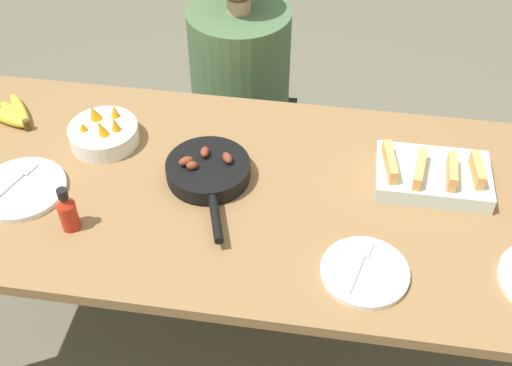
{
  "coord_description": "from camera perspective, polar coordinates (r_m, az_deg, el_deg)",
  "views": [
    {
      "loc": [
        0.19,
        -1.23,
        1.94
      ],
      "look_at": [
        0.0,
        0.0,
        0.73
      ],
      "focal_mm": 45.0,
      "sensor_mm": 36.0,
      "label": 1
    }
  ],
  "objects": [
    {
      "name": "melon_tray",
      "position": [
        1.82,
        15.4,
        0.67
      ],
      "size": [
        0.31,
        0.2,
        0.1
      ],
      "color": "silver",
      "rests_on": "dining_table"
    },
    {
      "name": "person_figure",
      "position": [
        2.46,
        -1.36,
        6.53
      ],
      "size": [
        0.4,
        0.4,
        1.09
      ],
      "color": "black",
      "rests_on": "ground_plane"
    },
    {
      "name": "skillet",
      "position": [
        1.77,
        -4.26,
        1.04
      ],
      "size": [
        0.23,
        0.38,
        0.08
      ],
      "rotation": [
        0.0,
        0.0,
        5.02
      ],
      "color": "black",
      "rests_on": "dining_table"
    },
    {
      "name": "fruit_bowl_mango",
      "position": [
        1.94,
        -13.38,
        4.36
      ],
      "size": [
        0.2,
        0.2,
        0.11
      ],
      "color": "white",
      "rests_on": "dining_table"
    },
    {
      "name": "hot_sauce_bottle",
      "position": [
        1.69,
        -16.41,
        -2.41
      ],
      "size": [
        0.05,
        0.05,
        0.13
      ],
      "color": "#B72814",
      "rests_on": "dining_table"
    },
    {
      "name": "empty_plate_near_front",
      "position": [
        1.86,
        -20.13,
        -0.49
      ],
      "size": [
        0.24,
        0.24,
        0.02
      ],
      "color": "white",
      "rests_on": "dining_table"
    },
    {
      "name": "ground_plane",
      "position": [
        2.3,
        0.0,
        -13.2
      ],
      "size": [
        14.0,
        14.0,
        0.0
      ],
      "primitive_type": "plane",
      "color": "#666051"
    },
    {
      "name": "banana_bunch",
      "position": [
        2.11,
        -20.75,
        5.72
      ],
      "size": [
        0.18,
        0.17,
        0.04
      ],
      "color": "yellow",
      "rests_on": "dining_table"
    },
    {
      "name": "dining_table",
      "position": [
        1.81,
        0.0,
        -2.64
      ],
      "size": [
        1.87,
        0.82,
        0.7
      ],
      "color": "olive",
      "rests_on": "ground_plane"
    },
    {
      "name": "empty_plate_far_left",
      "position": [
        1.58,
        9.63,
        -7.81
      ],
      "size": [
        0.22,
        0.22,
        0.02
      ],
      "color": "white",
      "rests_on": "dining_table"
    }
  ]
}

